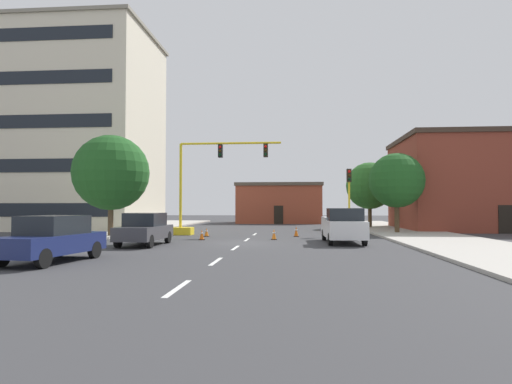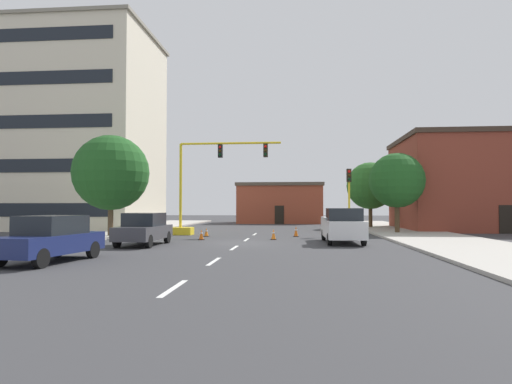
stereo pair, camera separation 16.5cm
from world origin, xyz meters
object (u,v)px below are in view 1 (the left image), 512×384
(traffic_cone_roadside_d, at_px, (202,235))
(traffic_cone_roadside_b, at_px, (207,232))
(sedan_dark_gray_near_left, at_px, (145,229))
(traffic_cone_roadside_c, at_px, (274,234))
(tree_right_far, at_px, (370,186))
(tree_left_near, at_px, (111,173))
(pickup_truck_white, at_px, (343,226))
(traffic_light_pole_right, at_px, (349,186))
(traffic_cone_roadside_a, at_px, (296,231))
(tree_right_mid, at_px, (397,181))
(sedan_navy_mid_left, at_px, (52,238))
(traffic_signal_gantry, at_px, (194,205))

(traffic_cone_roadside_d, bearing_deg, traffic_cone_roadside_b, 95.83)
(sedan_dark_gray_near_left, xyz_separation_m, traffic_cone_roadside_b, (1.94, 7.14, -0.59))
(traffic_cone_roadside_c, bearing_deg, traffic_cone_roadside_d, -172.76)
(tree_right_far, height_order, tree_left_near, tree_left_near)
(pickup_truck_white, relative_size, traffic_cone_roadside_d, 8.22)
(traffic_light_pole_right, height_order, traffic_cone_roadside_c, traffic_light_pole_right)
(tree_left_near, xyz_separation_m, traffic_cone_roadside_a, (12.45, 1.96, -4.00))
(traffic_cone_roadside_c, bearing_deg, tree_right_far, 61.06)
(tree_right_far, bearing_deg, traffic_cone_roadside_c, -118.94)
(sedan_dark_gray_near_left, height_order, traffic_cone_roadside_d, sedan_dark_gray_near_left)
(tree_left_near, height_order, pickup_truck_white, tree_left_near)
(traffic_light_pole_right, xyz_separation_m, traffic_cone_roadside_b, (-10.02, -1.86, -3.23))
(pickup_truck_white, bearing_deg, tree_right_mid, 60.16)
(tree_right_far, bearing_deg, traffic_cone_roadside_a, -119.63)
(tree_left_near, distance_m, pickup_truck_white, 15.78)
(pickup_truck_white, bearing_deg, sedan_navy_mid_left, -140.36)
(tree_right_mid, bearing_deg, traffic_cone_roadside_b, -163.53)
(traffic_signal_gantry, bearing_deg, sedan_dark_gray_near_left, -94.19)
(tree_right_mid, relative_size, sedan_navy_mid_left, 1.32)
(sedan_dark_gray_near_left, bearing_deg, tree_right_mid, 35.41)
(traffic_cone_roadside_a, bearing_deg, pickup_truck_white, -62.44)
(traffic_cone_roadside_b, bearing_deg, tree_right_far, 44.16)
(tree_right_far, xyz_separation_m, traffic_cone_roadside_d, (-13.04, -16.03, -3.76))
(tree_right_far, distance_m, traffic_cone_roadside_b, 18.99)
(tree_right_mid, height_order, pickup_truck_white, tree_right_mid)
(sedan_navy_mid_left, bearing_deg, traffic_cone_roadside_b, 78.43)
(traffic_signal_gantry, distance_m, traffic_cone_roadside_d, 5.41)
(sedan_dark_gray_near_left, bearing_deg, tree_left_near, 127.59)
(pickup_truck_white, distance_m, traffic_cone_roadside_b, 10.02)
(traffic_cone_roadside_c, bearing_deg, pickup_truck_white, -28.06)
(traffic_signal_gantry, bearing_deg, sedan_navy_mid_left, -95.89)
(traffic_light_pole_right, relative_size, traffic_cone_roadside_b, 7.81)
(traffic_signal_gantry, distance_m, traffic_cone_roadside_c, 7.65)
(traffic_light_pole_right, relative_size, traffic_cone_roadside_d, 7.25)
(traffic_signal_gantry, xyz_separation_m, sedan_navy_mid_left, (-1.67, -16.19, -1.31))
(tree_left_near, bearing_deg, traffic_cone_roadside_d, -13.03)
(pickup_truck_white, xyz_separation_m, sedan_dark_gray_near_left, (-10.79, -2.49, -0.09))
(traffic_signal_gantry, distance_m, traffic_cone_roadside_a, 7.83)
(traffic_signal_gantry, xyz_separation_m, traffic_cone_roadside_b, (1.29, -1.75, -1.90))
(traffic_cone_roadside_a, height_order, traffic_cone_roadside_d, traffic_cone_roadside_a)
(traffic_signal_gantry, xyz_separation_m, traffic_cone_roadside_a, (7.49, -1.34, -1.84))
(traffic_signal_gantry, relative_size, tree_right_far, 1.31)
(traffic_cone_roadside_b, bearing_deg, traffic_cone_roadside_a, 3.78)
(tree_right_mid, distance_m, sedan_dark_gray_near_left, 19.66)
(pickup_truck_white, bearing_deg, traffic_cone_roadside_b, 152.26)
(traffic_cone_roadside_b, height_order, traffic_cone_roadside_d, traffic_cone_roadside_d)
(tree_right_far, relative_size, traffic_cone_roadside_b, 10.34)
(traffic_cone_roadside_c, bearing_deg, sedan_navy_mid_left, -123.01)
(tree_right_mid, xyz_separation_m, traffic_cone_roadside_d, (-13.56, -7.17, -3.75))
(pickup_truck_white, height_order, sedan_dark_gray_near_left, pickup_truck_white)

